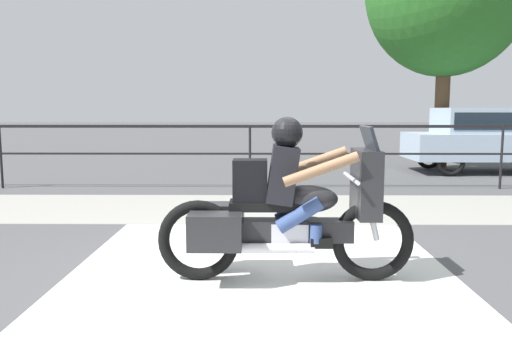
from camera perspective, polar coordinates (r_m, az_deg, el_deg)
ground_plane at (r=4.92m, az=-2.12°, el=-12.11°), size 120.00×120.00×0.00m
sidewalk_band at (r=8.20m, az=-1.01°, el=-4.29°), size 44.00×2.40×0.01m
crosswalk_band at (r=4.72m, az=0.57°, el=-12.87°), size 3.77×6.00×0.01m
fence_railing at (r=10.12m, az=-0.70°, el=3.65°), size 36.00×0.05×1.30m
motorcycle at (r=4.67m, az=3.45°, el=-4.35°), size 2.41×0.76×1.54m
parked_car at (r=14.07m, az=24.85°, el=3.60°), size 4.12×1.73×1.65m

